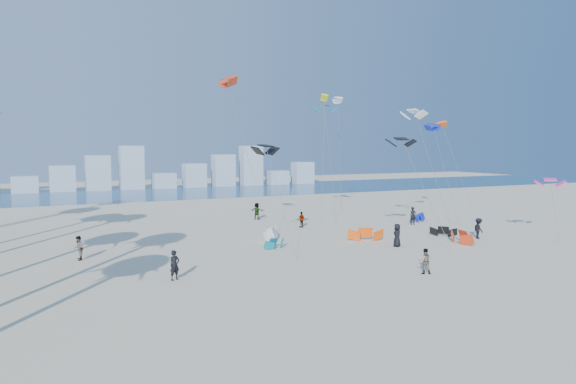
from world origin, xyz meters
name	(u,v)px	position (x,y,z in m)	size (l,w,h in m)	color
ground	(367,300)	(0.00, 0.00, 0.00)	(220.00, 220.00, 0.00)	beige
ocean	(134,194)	(0.00, 72.00, 0.01)	(220.00, 220.00, 0.00)	navy
kitesurfer_near	(175,265)	(-8.29, 8.79, 0.94)	(0.68, 0.45, 1.87)	black
kitesurfer_mid	(425,261)	(6.74, 3.33, 0.84)	(0.81, 0.63, 1.67)	gray
kitesurfers_far	(323,224)	(8.70, 20.10, 0.92)	(34.00, 21.92, 1.91)	black
grounded_kites	(376,233)	(11.88, 15.98, 0.48)	(23.86, 15.05, 1.04)	#0B7087
flying_kites	(364,116)	(14.67, 22.29, 11.38)	(30.60, 31.62, 15.07)	black
distant_skyline	(118,174)	(-1.19, 82.00, 3.09)	(85.00, 3.00, 8.40)	#9EADBF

